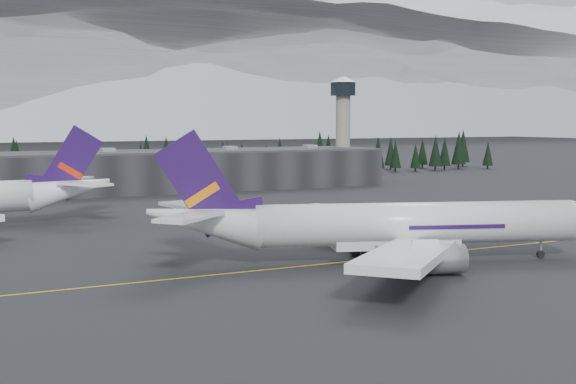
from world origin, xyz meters
name	(u,v)px	position (x,y,z in m)	size (l,w,h in m)	color
ground	(343,259)	(0.00, 0.00, 0.00)	(1400.00, 1400.00, 0.00)	black
taxiline	(350,261)	(0.00, -2.00, 0.01)	(400.00, 0.40, 0.02)	gold
terminal	(141,171)	(0.00, 125.00, 6.30)	(160.00, 30.00, 12.60)	black
control_tower	(343,117)	(75.00, 128.00, 23.41)	(10.00, 10.00, 37.70)	gray
treeline	(114,161)	(0.00, 162.00, 7.50)	(360.00, 20.00, 15.00)	black
jet_main	(378,225)	(3.55, -4.34, 5.84)	(68.53, 61.71, 20.71)	silver
gse_vehicle_b	(204,193)	(13.13, 103.19, 0.71)	(1.67, 4.16, 1.42)	silver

